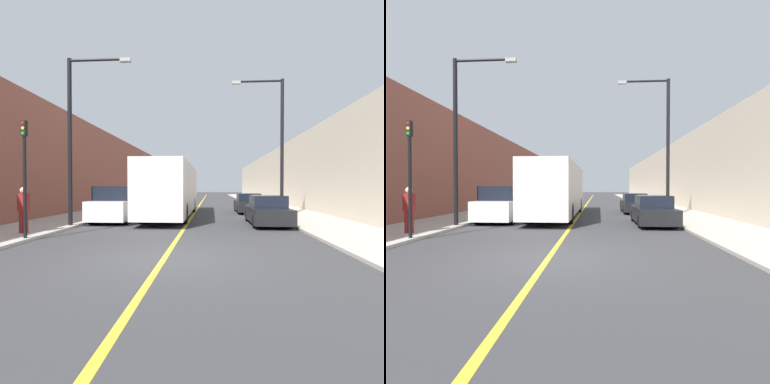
# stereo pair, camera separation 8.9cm
# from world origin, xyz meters

# --- Properties ---
(ground_plane) EXTENTS (200.00, 200.00, 0.00)m
(ground_plane) POSITION_xyz_m (0.00, 0.00, 0.00)
(ground_plane) COLOR #38383A
(sidewalk_left) EXTENTS (3.59, 72.00, 0.11)m
(sidewalk_left) POSITION_xyz_m (-6.93, 30.00, 0.05)
(sidewalk_left) COLOR #B2AA9E
(sidewalk_left) RESTS_ON ground
(sidewalk_right) EXTENTS (3.59, 72.00, 0.11)m
(sidewalk_right) POSITION_xyz_m (6.93, 30.00, 0.05)
(sidewalk_right) COLOR #B2AA9E
(sidewalk_right) RESTS_ON ground
(building_row_left) EXTENTS (4.00, 72.00, 7.18)m
(building_row_left) POSITION_xyz_m (-10.73, 30.00, 3.59)
(building_row_left) COLOR brown
(building_row_left) RESTS_ON ground
(building_row_right) EXTENTS (4.00, 72.00, 6.36)m
(building_row_right) POSITION_xyz_m (10.73, 30.00, 3.18)
(building_row_right) COLOR beige
(building_row_right) RESTS_ON ground
(road_center_line) EXTENTS (0.16, 72.00, 0.01)m
(road_center_line) POSITION_xyz_m (0.00, 30.00, 0.00)
(road_center_line) COLOR gold
(road_center_line) RESTS_ON ground
(bus) EXTENTS (2.51, 11.80, 3.30)m
(bus) POSITION_xyz_m (-1.24, 11.19, 1.78)
(bus) COLOR silver
(bus) RESTS_ON ground
(parked_suv_left) EXTENTS (2.01, 4.67, 1.96)m
(parked_suv_left) POSITION_xyz_m (-3.96, 8.43, 0.90)
(parked_suv_left) COLOR silver
(parked_suv_left) RESTS_ON ground
(car_right_near) EXTENTS (1.81, 4.57, 1.50)m
(car_right_near) POSITION_xyz_m (4.08, 7.52, 0.68)
(car_right_near) COLOR black
(car_right_near) RESTS_ON ground
(car_right_mid) EXTENTS (1.80, 4.62, 1.45)m
(car_right_mid) POSITION_xyz_m (3.99, 14.65, 0.66)
(car_right_mid) COLOR black
(car_right_mid) RESTS_ON ground
(street_lamp_left) EXTENTS (3.05, 0.24, 7.87)m
(street_lamp_left) POSITION_xyz_m (-5.15, 5.89, 4.64)
(street_lamp_left) COLOR black
(street_lamp_left) RESTS_ON sidewalk_left
(street_lamp_right) EXTENTS (3.05, 0.24, 8.18)m
(street_lamp_right) POSITION_xyz_m (5.16, 10.17, 4.80)
(street_lamp_right) COLOR black
(street_lamp_right) RESTS_ON sidewalk_right
(traffic_light) EXTENTS (0.16, 0.18, 4.16)m
(traffic_light) POSITION_xyz_m (-5.33, 2.28, 2.37)
(traffic_light) COLOR black
(traffic_light) RESTS_ON sidewalk_left
(pedestrian) EXTENTS (0.40, 0.25, 1.81)m
(pedestrian) POSITION_xyz_m (-6.10, 3.37, 1.05)
(pedestrian) COLOR maroon
(pedestrian) RESTS_ON sidewalk_left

